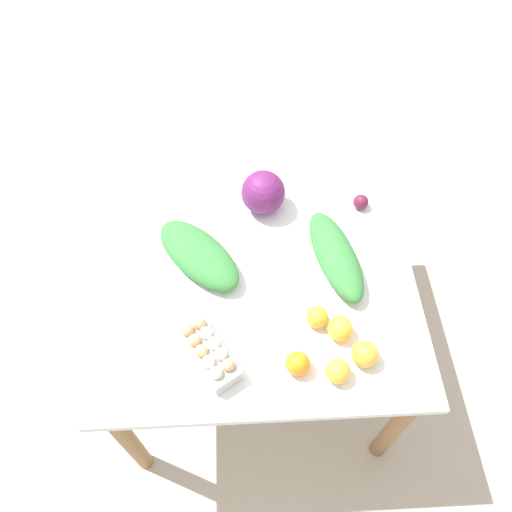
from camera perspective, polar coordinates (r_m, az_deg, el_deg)
The scene contains 12 objects.
ground_plane at distance 2.38m, azimuth 0.00°, elevation -9.96°, with size 8.00×8.00×0.00m, color #B2A899.
dining_table at distance 1.83m, azimuth 0.00°, elevation -1.96°, with size 1.12×1.08×0.72m.
cabbage_purple at distance 1.83m, azimuth 0.82°, elevation 7.27°, with size 0.16×0.16×0.16m, color #601E5B.
egg_carton at distance 1.55m, azimuth -5.51°, elevation -10.75°, with size 0.26×0.21×0.09m.
greens_bunch_chard at distance 1.73m, azimuth 9.08°, elevation 0.07°, with size 0.38×0.13×0.09m, color #337538.
greens_bunch_kale at distance 1.72m, azimuth -6.57°, elevation 0.27°, with size 0.37×0.17×0.09m, color #337538.
beet_root at distance 1.91m, azimuth 11.89°, elevation 6.06°, with size 0.06×0.06×0.06m, color #5B1933.
orange_0 at distance 1.54m, azimuth 4.78°, elevation -12.15°, with size 0.08×0.08×0.08m, color orange.
orange_1 at distance 1.54m, azimuth 9.33°, elevation -12.88°, with size 0.08×0.08×0.08m, color #F9A833.
orange_2 at distance 1.61m, azimuth 7.01°, elevation -6.96°, with size 0.07×0.07×0.07m, color orange.
orange_3 at distance 1.57m, azimuth 12.34°, elevation -10.88°, with size 0.08×0.08×0.08m, color #F9A833.
orange_4 at distance 1.60m, azimuth 9.60°, elevation -8.18°, with size 0.08×0.08×0.08m, color #F9A833.
Camera 1 is at (-0.97, 0.05, 2.17)m, focal length 35.00 mm.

